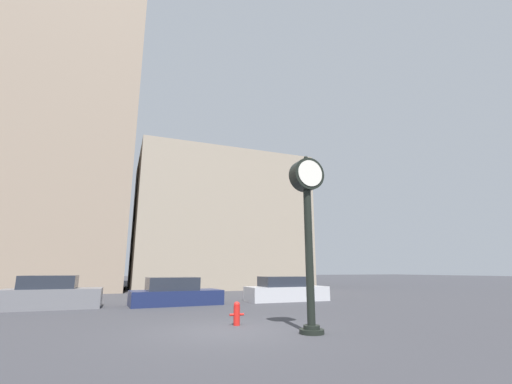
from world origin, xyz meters
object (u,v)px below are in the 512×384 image
car_grey (52,295)px  fire_hydrant_far (237,313)px  car_navy (175,293)px  street_clock (308,212)px  car_silver (286,291)px

car_grey → fire_hydrant_far: 9.73m
car_grey → car_navy: 5.40m
street_clock → car_navy: 9.91m
street_clock → fire_hydrant_far: street_clock is taller
car_silver → fire_hydrant_far: (-5.29, -7.25, -0.19)m
street_clock → car_navy: size_ratio=1.13×
fire_hydrant_far → street_clock: bearing=-55.3°
car_navy → fire_hydrant_far: bearing=-86.3°
car_grey → car_navy: (5.39, -0.33, -0.06)m
car_navy → car_grey: bearing=173.5°
car_grey → fire_hydrant_far: size_ratio=5.70×
car_navy → street_clock: bearing=-79.1°
fire_hydrant_far → car_grey: bearing=129.9°
street_clock → car_grey: street_clock is taller
street_clock → car_grey: 12.56m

